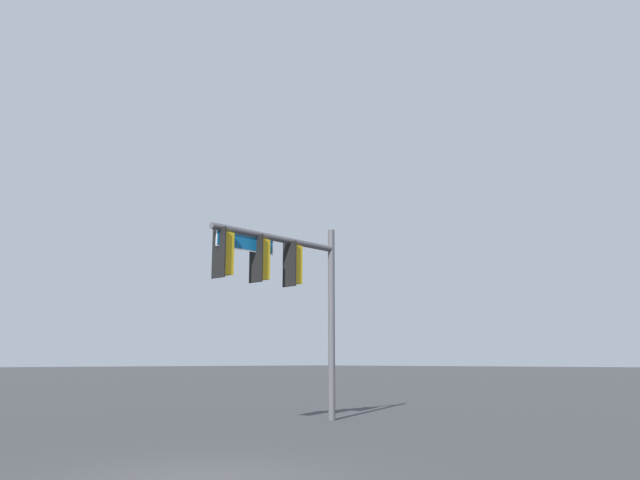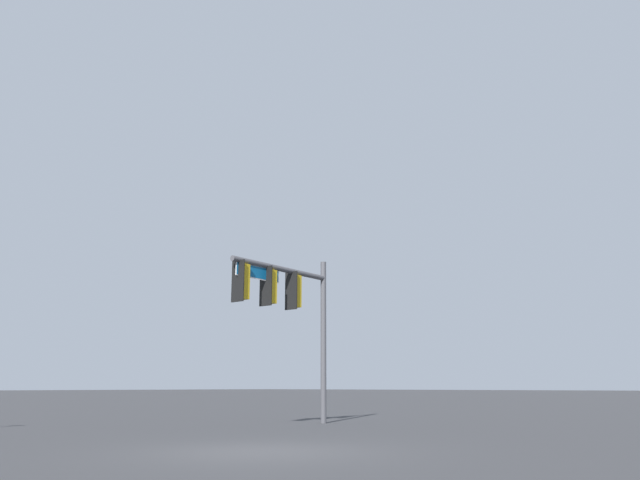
# 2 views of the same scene
# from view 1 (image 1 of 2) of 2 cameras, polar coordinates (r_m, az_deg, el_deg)

# --- Properties ---
(signal_pole_near) EXTENTS (4.73, 0.63, 5.69)m
(signal_pole_near) POSITION_cam_1_polar(r_m,az_deg,el_deg) (17.58, -3.43, -3.00)
(signal_pole_near) COLOR #47474C
(signal_pole_near) RESTS_ON ground_plane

